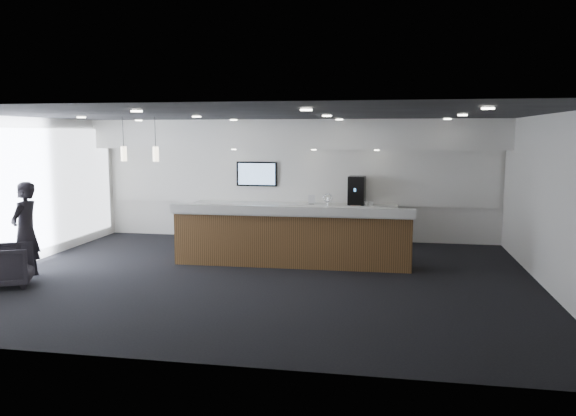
% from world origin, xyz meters
% --- Properties ---
extents(ground, '(10.00, 10.00, 0.00)m').
position_xyz_m(ground, '(0.00, 0.00, 0.00)').
color(ground, black).
rests_on(ground, ground).
extents(ceiling, '(10.00, 8.00, 0.02)m').
position_xyz_m(ceiling, '(0.00, 0.00, 3.00)').
color(ceiling, black).
rests_on(ceiling, back_wall).
extents(back_wall, '(10.00, 0.02, 3.00)m').
position_xyz_m(back_wall, '(0.00, 4.00, 1.50)').
color(back_wall, silver).
rests_on(back_wall, ground).
extents(left_wall, '(0.02, 8.00, 3.00)m').
position_xyz_m(left_wall, '(-5.00, 0.00, 1.50)').
color(left_wall, silver).
rests_on(left_wall, ground).
extents(right_wall, '(0.02, 8.00, 3.00)m').
position_xyz_m(right_wall, '(5.00, 0.00, 1.50)').
color(right_wall, silver).
rests_on(right_wall, ground).
extents(soffit_bulkhead, '(10.00, 0.90, 0.70)m').
position_xyz_m(soffit_bulkhead, '(0.00, 3.55, 2.65)').
color(soffit_bulkhead, white).
rests_on(soffit_bulkhead, back_wall).
extents(alcove_panel, '(9.80, 0.06, 1.40)m').
position_xyz_m(alcove_panel, '(0.00, 3.97, 1.60)').
color(alcove_panel, white).
rests_on(alcove_panel, back_wall).
extents(window_blinds_wall, '(0.04, 7.36, 2.55)m').
position_xyz_m(window_blinds_wall, '(-4.96, 0.00, 1.50)').
color(window_blinds_wall, white).
rests_on(window_blinds_wall, left_wall).
extents(back_credenza, '(5.06, 0.66, 0.95)m').
position_xyz_m(back_credenza, '(-0.00, 3.64, 0.48)').
color(back_credenza, gray).
rests_on(back_credenza, ground).
extents(wall_tv, '(1.05, 0.08, 0.62)m').
position_xyz_m(wall_tv, '(-1.00, 3.91, 1.65)').
color(wall_tv, black).
rests_on(wall_tv, back_wall).
extents(pendant_left, '(0.12, 0.12, 0.30)m').
position_xyz_m(pendant_left, '(-2.40, 0.80, 2.25)').
color(pendant_left, '#FFEEC6').
rests_on(pendant_left, ceiling).
extents(pendant_right, '(0.12, 0.12, 0.30)m').
position_xyz_m(pendant_right, '(-3.10, 0.80, 2.25)').
color(pendant_right, '#FFEEC6').
rests_on(pendant_right, ceiling).
extents(ceiling_can_lights, '(7.00, 5.00, 0.02)m').
position_xyz_m(ceiling_can_lights, '(0.00, 0.00, 2.97)').
color(ceiling_can_lights, white).
rests_on(ceiling_can_lights, ceiling).
extents(service_counter, '(4.85, 0.87, 1.49)m').
position_xyz_m(service_counter, '(0.39, 1.07, 0.58)').
color(service_counter, '#483018').
rests_on(service_counter, ground).
extents(coffee_machine, '(0.42, 0.54, 0.69)m').
position_xyz_m(coffee_machine, '(1.54, 3.67, 1.30)').
color(coffee_machine, black).
rests_on(coffee_machine, back_credenza).
extents(info_sign_left, '(0.17, 0.02, 0.23)m').
position_xyz_m(info_sign_left, '(0.45, 3.58, 1.07)').
color(info_sign_left, silver).
rests_on(info_sign_left, back_credenza).
extents(info_sign_right, '(0.19, 0.02, 0.25)m').
position_xyz_m(info_sign_right, '(1.54, 3.54, 1.07)').
color(info_sign_right, silver).
rests_on(info_sign_right, back_credenza).
extents(armchair, '(1.08, 1.07, 0.74)m').
position_xyz_m(armchair, '(-4.25, -1.39, 0.37)').
color(armchair, black).
rests_on(armchair, ground).
extents(lounge_guest, '(0.45, 0.67, 1.79)m').
position_xyz_m(lounge_guest, '(-4.29, -0.76, 0.89)').
color(lounge_guest, black).
rests_on(lounge_guest, ground).
extents(cup_0, '(0.11, 0.11, 0.10)m').
position_xyz_m(cup_0, '(1.90, 3.54, 1.00)').
color(cup_0, white).
rests_on(cup_0, back_credenza).
extents(cup_1, '(0.16, 0.16, 0.10)m').
position_xyz_m(cup_1, '(1.76, 3.54, 1.00)').
color(cup_1, white).
rests_on(cup_1, back_credenza).
extents(cup_2, '(0.14, 0.14, 0.10)m').
position_xyz_m(cup_2, '(1.62, 3.54, 1.00)').
color(cup_2, white).
rests_on(cup_2, back_credenza).
extents(cup_3, '(0.14, 0.14, 0.10)m').
position_xyz_m(cup_3, '(1.48, 3.54, 1.00)').
color(cup_3, white).
rests_on(cup_3, back_credenza).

